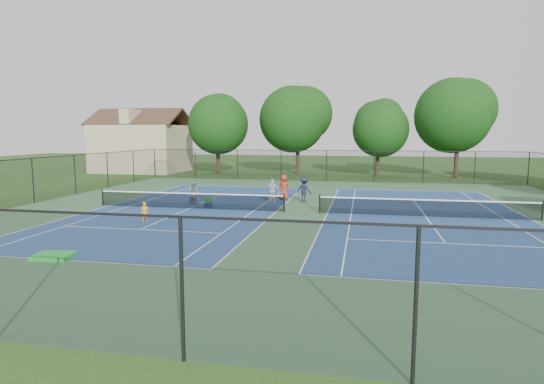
% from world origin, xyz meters
% --- Properties ---
extents(ground, '(140.00, 140.00, 0.00)m').
position_xyz_m(ground, '(0.00, 0.00, 0.00)').
color(ground, '#234716').
rests_on(ground, ground).
extents(court_pad, '(36.00, 36.00, 0.01)m').
position_xyz_m(court_pad, '(0.00, 0.00, 0.00)').
color(court_pad, '#32593D').
rests_on(court_pad, ground).
extents(tennis_court_left, '(12.00, 23.83, 1.07)m').
position_xyz_m(tennis_court_left, '(-7.00, 0.00, 0.10)').
color(tennis_court_left, navy).
rests_on(tennis_court_left, ground).
extents(tennis_court_right, '(12.00, 23.83, 1.07)m').
position_xyz_m(tennis_court_right, '(7.00, 0.00, 0.10)').
color(tennis_court_right, navy).
rests_on(tennis_court_right, ground).
extents(perimeter_fence, '(36.08, 36.08, 3.02)m').
position_xyz_m(perimeter_fence, '(0.00, 0.00, 1.60)').
color(perimeter_fence, black).
rests_on(perimeter_fence, ground).
extents(tree_back_a, '(6.80, 6.80, 9.15)m').
position_xyz_m(tree_back_a, '(-13.00, 24.00, 6.04)').
color(tree_back_a, '#2D2116').
rests_on(tree_back_a, ground).
extents(tree_back_b, '(7.60, 7.60, 10.03)m').
position_xyz_m(tree_back_b, '(-4.00, 26.00, 6.60)').
color(tree_back_b, '#2D2116').
rests_on(tree_back_b, ground).
extents(tree_back_c, '(6.00, 6.00, 8.40)m').
position_xyz_m(tree_back_c, '(5.00, 25.00, 5.48)').
color(tree_back_c, '#2D2116').
rests_on(tree_back_c, ground).
extents(tree_back_d, '(7.80, 7.80, 10.37)m').
position_xyz_m(tree_back_d, '(13.00, 24.00, 6.82)').
color(tree_back_d, '#2D2116').
rests_on(tree_back_d, ground).
extents(clapboard_house, '(10.80, 8.10, 7.65)m').
position_xyz_m(clapboard_house, '(-23.00, 25.00, 3.09)').
color(clapboard_house, tan).
rests_on(clapboard_house, ground).
extents(child_player, '(0.44, 0.38, 1.04)m').
position_xyz_m(child_player, '(-7.76, -4.40, 0.52)').
color(child_player, orange).
rests_on(child_player, ground).
extents(instructor, '(0.89, 0.78, 1.55)m').
position_xyz_m(instructor, '(-7.25, 1.33, 0.77)').
color(instructor, gray).
rests_on(instructor, ground).
extents(bystander_a, '(1.01, 0.47, 1.68)m').
position_xyz_m(bystander_a, '(-2.35, 2.96, 0.84)').
color(bystander_a, silver).
rests_on(bystander_a, ground).
extents(bystander_b, '(1.26, 1.05, 1.70)m').
position_xyz_m(bystander_b, '(-0.39, 4.08, 0.85)').
color(bystander_b, '#181C36').
rests_on(bystander_b, ground).
extents(bystander_c, '(0.97, 0.75, 1.76)m').
position_xyz_m(bystander_c, '(-1.91, 4.87, 0.88)').
color(bystander_c, '#9A301C').
rests_on(bystander_c, ground).
extents(ball_crate, '(0.48, 0.41, 0.31)m').
position_xyz_m(ball_crate, '(-5.98, 0.54, 0.15)').
color(ball_crate, navy).
rests_on(ball_crate, ground).
extents(ball_hopper, '(0.41, 0.37, 0.37)m').
position_xyz_m(ball_hopper, '(-5.98, 0.54, 0.49)').
color(ball_hopper, green).
rests_on(ball_hopper, ball_crate).
extents(green_tarp, '(1.49, 1.19, 0.17)m').
position_xyz_m(green_tarp, '(-7.72, -11.75, 0.10)').
color(green_tarp, green).
rests_on(green_tarp, ground).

